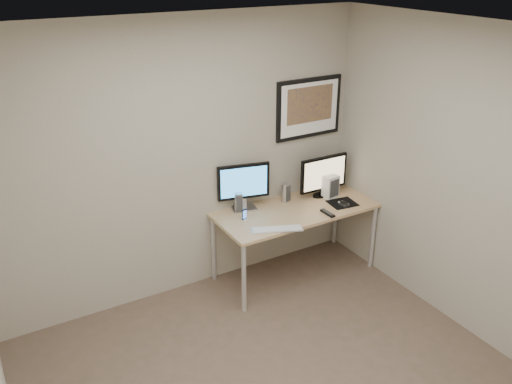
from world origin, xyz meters
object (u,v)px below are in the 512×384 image
(speaker_right, at_px, (285,192))
(phone_dock, at_px, (244,215))
(framed_art, at_px, (309,108))
(monitor_tv, at_px, (324,175))
(desk, at_px, (296,215))
(fan_unit, at_px, (330,187))
(keyboard, at_px, (277,229))
(monitor_large, at_px, (244,185))
(speaker_left, at_px, (239,203))

(speaker_right, relative_size, phone_dock, 1.75)
(framed_art, bearing_deg, phone_dock, -162.09)
(framed_art, bearing_deg, monitor_tv, -71.62)
(desk, bearing_deg, fan_unit, 7.04)
(keyboard, bearing_deg, monitor_large, 117.67)
(phone_dock, xyz_separation_m, fan_unit, (1.02, 0.02, 0.06))
(speaker_left, height_order, speaker_right, speaker_right)
(framed_art, xyz_separation_m, phone_dock, (-0.91, -0.29, -0.83))
(desk, bearing_deg, speaker_right, 89.61)
(speaker_left, xyz_separation_m, keyboard, (0.12, -0.50, -0.09))
(desk, xyz_separation_m, monitor_large, (-0.44, 0.26, 0.33))
(framed_art, height_order, phone_dock, framed_art)
(monitor_tv, bearing_deg, monitor_large, 171.93)
(framed_art, xyz_separation_m, fan_unit, (0.11, -0.27, -0.78))
(monitor_tv, bearing_deg, framed_art, 109.03)
(speaker_left, bearing_deg, desk, -2.83)
(speaker_right, bearing_deg, phone_dock, 176.88)
(desk, xyz_separation_m, monitor_tv, (0.42, 0.12, 0.29))
(monitor_tv, xyz_separation_m, speaker_left, (-0.93, 0.10, -0.13))
(framed_art, xyz_separation_m, keyboard, (-0.74, -0.61, -0.88))
(monitor_tv, bearing_deg, speaker_right, 170.82)
(monitor_large, relative_size, speaker_left, 2.55)
(fan_unit, bearing_deg, monitor_large, 159.81)
(desk, height_order, monitor_tv, monitor_tv)
(phone_dock, height_order, keyboard, phone_dock)
(framed_art, relative_size, fan_unit, 3.22)
(monitor_large, distance_m, keyboard, 0.59)
(phone_dock, bearing_deg, keyboard, -74.19)
(desk, xyz_separation_m, phone_dock, (-0.56, 0.04, 0.12))
(framed_art, relative_size, phone_dock, 6.49)
(speaker_left, xyz_separation_m, fan_unit, (0.98, -0.17, 0.02))
(monitor_large, height_order, keyboard, monitor_large)
(framed_art, distance_m, speaker_right, 0.87)
(speaker_right, xyz_separation_m, fan_unit, (0.46, -0.14, 0.02))
(framed_art, distance_m, phone_dock, 1.27)
(desk, distance_m, fan_unit, 0.50)
(speaker_right, height_order, phone_dock, speaker_right)
(monitor_tv, xyz_separation_m, speaker_right, (-0.42, 0.07, -0.13))
(speaker_left, distance_m, fan_unit, 0.99)
(speaker_right, relative_size, fan_unit, 0.87)
(speaker_left, bearing_deg, monitor_large, 44.37)
(monitor_tv, distance_m, fan_unit, 0.14)
(desk, bearing_deg, keyboard, -144.61)
(desk, relative_size, phone_dock, 13.84)
(framed_art, bearing_deg, speaker_right, -158.81)
(framed_art, height_order, fan_unit, framed_art)
(phone_dock, distance_m, keyboard, 0.36)
(speaker_left, xyz_separation_m, speaker_right, (0.52, -0.03, 0.00))
(speaker_right, bearing_deg, keyboard, -148.54)
(speaker_right, xyz_separation_m, phone_dock, (-0.56, -0.16, -0.04))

